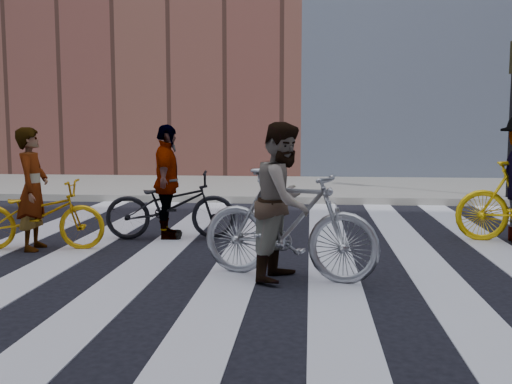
# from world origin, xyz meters

# --- Properties ---
(ground) EXTENTS (100.00, 100.00, 0.00)m
(ground) POSITION_xyz_m (0.00, 0.00, 0.00)
(ground) COLOR black
(ground) RESTS_ON ground
(sidewalk_far) EXTENTS (100.00, 5.00, 0.15)m
(sidewalk_far) POSITION_xyz_m (0.00, 7.50, 0.07)
(sidewalk_far) COLOR gray
(sidewalk_far) RESTS_ON ground
(zebra_crosswalk) EXTENTS (8.25, 10.00, 0.01)m
(zebra_crosswalk) POSITION_xyz_m (0.00, 0.00, 0.01)
(zebra_crosswalk) COLOR silver
(zebra_crosswalk) RESTS_ON ground
(bike_yellow_left) EXTENTS (1.82, 0.82, 0.93)m
(bike_yellow_left) POSITION_xyz_m (-3.30, 0.13, 0.46)
(bike_yellow_left) COLOR #D79C0B
(bike_yellow_left) RESTS_ON ground
(bike_silver_mid) EXTENTS (2.05, 1.13, 1.19)m
(bike_silver_mid) POSITION_xyz_m (0.06, -1.08, 0.59)
(bike_silver_mid) COLOR #9C9EA5
(bike_silver_mid) RESTS_ON ground
(bike_dark_rear) EXTENTS (1.94, 0.92, 0.98)m
(bike_dark_rear) POSITION_xyz_m (-1.72, 1.03, 0.49)
(bike_dark_rear) COLOR black
(bike_dark_rear) RESTS_ON ground
(rider_left) EXTENTS (0.46, 0.63, 1.62)m
(rider_left) POSITION_xyz_m (-3.35, 0.13, 0.81)
(rider_left) COLOR slate
(rider_left) RESTS_ON ground
(rider_mid) EXTENTS (0.85, 0.97, 1.68)m
(rider_mid) POSITION_xyz_m (0.01, -1.08, 0.84)
(rider_mid) COLOR slate
(rider_mid) RESTS_ON ground
(rider_rear) EXTENTS (0.54, 1.02, 1.66)m
(rider_rear) POSITION_xyz_m (-1.77, 1.03, 0.83)
(rider_rear) COLOR slate
(rider_rear) RESTS_ON ground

